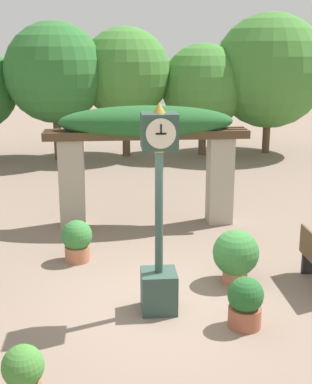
{
  "coord_description": "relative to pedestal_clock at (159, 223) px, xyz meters",
  "views": [
    {
      "loc": [
        -0.81,
        -7.64,
        3.91
      ],
      "look_at": [
        -0.12,
        0.29,
        1.74
      ],
      "focal_mm": 50.0,
      "sensor_mm": 36.0,
      "label": 1
    }
  ],
  "objects": [
    {
      "name": "potted_plant_far_right",
      "position": [
        1.19,
        -0.61,
        -1.03
      ],
      "size": [
        0.52,
        0.52,
        0.76
      ],
      "color": "#9E563D",
      "rests_on": "ground"
    },
    {
      "name": "pergola",
      "position": [
        0.12,
        4.17,
        0.56
      ],
      "size": [
        4.47,
        1.14,
        2.69
      ],
      "color": "#A89E89",
      "rests_on": "ground"
    },
    {
      "name": "potted_plant_far_left",
      "position": [
        -1.35,
        2.08,
        -0.99
      ],
      "size": [
        0.58,
        0.58,
        0.8
      ],
      "color": "#B26B4C",
      "rests_on": "ground"
    },
    {
      "name": "potted_plant_near_right",
      "position": [
        1.4,
        0.9,
        -0.91
      ],
      "size": [
        0.79,
        0.79,
        0.93
      ],
      "color": "#B26B4C",
      "rests_on": "ground"
    },
    {
      "name": "pedestal_clock",
      "position": [
        0.0,
        0.0,
        0.0
      ],
      "size": [
        0.53,
        0.55,
        3.17
      ],
      "color": "#2D473D",
      "rests_on": "ground"
    },
    {
      "name": "tree_line",
      "position": [
        1.1,
        12.08,
        1.48
      ],
      "size": [
        14.12,
        4.44,
        5.15
      ],
      "color": "brown",
      "rests_on": "ground"
    },
    {
      "name": "potted_plant_near_left",
      "position": [
        -1.71,
        -2.15,
        -1.0
      ],
      "size": [
        0.48,
        0.48,
        0.75
      ],
      "color": "#B26B4C",
      "rests_on": "ground"
    },
    {
      "name": "ground_plane",
      "position": [
        0.12,
        0.21,
        -1.41
      ],
      "size": [
        60.0,
        60.0,
        0.0
      ],
      "primitive_type": "plane",
      "color": "#7F6B5B"
    }
  ]
}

